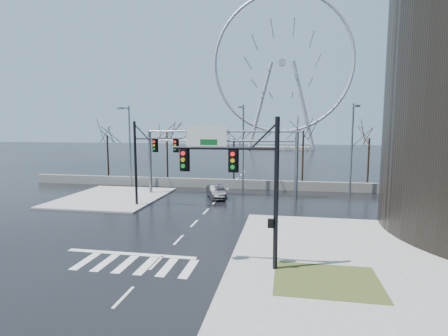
% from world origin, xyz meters
% --- Properties ---
extents(ground, '(260.00, 260.00, 0.00)m').
position_xyz_m(ground, '(0.00, 0.00, 0.00)').
color(ground, black).
rests_on(ground, ground).
extents(sidewalk_near, '(12.00, 12.00, 0.15)m').
position_xyz_m(sidewalk_near, '(10.00, -9.00, 0.07)').
color(sidewalk_near, gray).
rests_on(sidewalk_near, ground).
extents(sidewalk_right_ext, '(12.00, 10.00, 0.15)m').
position_xyz_m(sidewalk_right_ext, '(10.00, 2.00, 0.07)').
color(sidewalk_right_ext, gray).
rests_on(sidewalk_right_ext, ground).
extents(sidewalk_far, '(10.00, 12.00, 0.15)m').
position_xyz_m(sidewalk_far, '(-11.00, 12.00, 0.07)').
color(sidewalk_far, gray).
rests_on(sidewalk_far, ground).
extents(grass_strip, '(5.00, 4.00, 0.02)m').
position_xyz_m(grass_strip, '(9.00, -5.00, 0.15)').
color(grass_strip, '#38441C').
rests_on(grass_strip, sidewalk_near).
extents(barrier_wall, '(52.00, 0.50, 1.10)m').
position_xyz_m(barrier_wall, '(0.00, 20.00, 0.55)').
color(barrier_wall, slate).
rests_on(barrier_wall, ground).
extents(signal_mast_near, '(5.52, 0.41, 8.00)m').
position_xyz_m(signal_mast_near, '(5.14, -4.04, 4.87)').
color(signal_mast_near, black).
rests_on(signal_mast_near, ground).
extents(signal_mast_far, '(4.72, 0.41, 8.00)m').
position_xyz_m(signal_mast_far, '(-5.87, 8.96, 4.83)').
color(signal_mast_far, black).
rests_on(signal_mast_far, ground).
extents(sign_gantry, '(16.36, 0.40, 7.60)m').
position_xyz_m(sign_gantry, '(-0.38, 14.96, 5.18)').
color(sign_gantry, slate).
rests_on(sign_gantry, ground).
extents(streetlight_left, '(0.50, 2.55, 10.00)m').
position_xyz_m(streetlight_left, '(-12.00, 18.16, 5.89)').
color(streetlight_left, slate).
rests_on(streetlight_left, ground).
extents(streetlight_mid, '(0.50, 2.55, 10.00)m').
position_xyz_m(streetlight_mid, '(2.00, 18.16, 5.89)').
color(streetlight_mid, slate).
rests_on(streetlight_mid, ground).
extents(streetlight_right, '(0.50, 2.55, 10.00)m').
position_xyz_m(streetlight_right, '(14.00, 18.16, 5.89)').
color(streetlight_right, slate).
rests_on(streetlight_right, ground).
extents(tree_far_left, '(3.50, 3.50, 7.00)m').
position_xyz_m(tree_far_left, '(-18.00, 24.00, 5.57)').
color(tree_far_left, black).
rests_on(tree_far_left, ground).
extents(tree_left, '(3.75, 3.75, 7.50)m').
position_xyz_m(tree_left, '(-9.00, 23.50, 5.98)').
color(tree_left, black).
rests_on(tree_left, ground).
extents(tree_center, '(3.25, 3.25, 6.50)m').
position_xyz_m(tree_center, '(0.00, 24.50, 5.17)').
color(tree_center, black).
rests_on(tree_center, ground).
extents(tree_right, '(3.90, 3.90, 7.80)m').
position_xyz_m(tree_right, '(9.00, 23.50, 6.22)').
color(tree_right, black).
rests_on(tree_right, ground).
extents(tree_far_right, '(3.40, 3.40, 6.80)m').
position_xyz_m(tree_far_right, '(17.00, 24.00, 5.41)').
color(tree_far_right, black).
rests_on(tree_far_right, ground).
extents(ferris_wheel, '(45.00, 6.00, 50.91)m').
position_xyz_m(ferris_wheel, '(5.00, 95.00, 26.13)').
color(ferris_wheel, gray).
rests_on(ferris_wheel, ground).
extents(car, '(2.96, 4.40, 1.37)m').
position_xyz_m(car, '(-0.27, 13.83, 0.69)').
color(car, black).
rests_on(car, ground).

